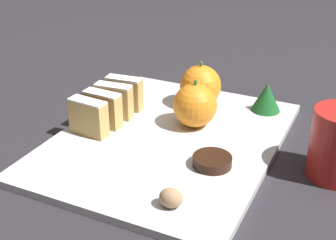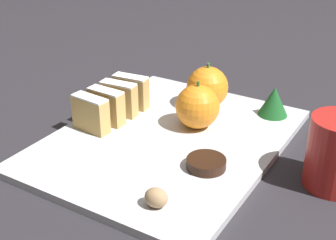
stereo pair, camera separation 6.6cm
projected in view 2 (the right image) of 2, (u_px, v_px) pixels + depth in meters
The scene contains 11 objects.
ground_plane at pixel (168, 143), 0.75m from camera, with size 6.00×6.00×0.00m, color #28262B.
serving_platter at pixel (168, 140), 0.75m from camera, with size 0.33×0.42×0.01m.
stollen_slice_front at pixel (91, 114), 0.75m from camera, with size 0.07×0.03×0.06m.
stollen_slice_second at pixel (106, 106), 0.78m from camera, with size 0.06×0.03×0.06m.
stollen_slice_third at pixel (119, 99), 0.81m from camera, with size 0.07×0.03×0.06m.
stollen_slice_fourth at pixel (131, 92), 0.84m from camera, with size 0.07×0.03×0.06m.
orange_near at pixel (207, 87), 0.83m from camera, with size 0.07×0.07×0.08m.
orange_far at pixel (197, 107), 0.76m from camera, with size 0.07×0.07×0.08m.
walnut at pixel (156, 198), 0.58m from camera, with size 0.03×0.03×0.03m.
chocolate_cookie at pixel (206, 163), 0.66m from camera, with size 0.06×0.06×0.01m.
evergreen_sprig at pixel (274, 101), 0.81m from camera, with size 0.05×0.05×0.05m.
Camera 2 is at (0.34, -0.56, 0.37)m, focal length 50.00 mm.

